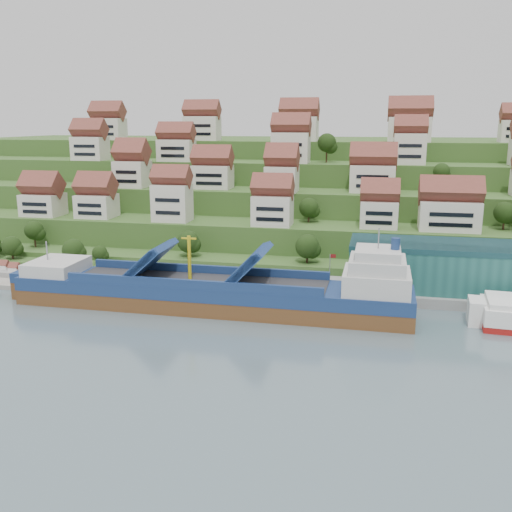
# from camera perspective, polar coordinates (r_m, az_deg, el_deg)

# --- Properties ---
(ground) EXTENTS (300.00, 300.00, 0.00)m
(ground) POSITION_cam_1_polar(r_m,az_deg,el_deg) (117.86, -1.93, -5.30)
(ground) COLOR slate
(ground) RESTS_ON ground
(quay) EXTENTS (180.00, 14.00, 2.20)m
(quay) POSITION_cam_1_polar(r_m,az_deg,el_deg) (128.77, 8.39, -3.30)
(quay) COLOR gray
(quay) RESTS_ON ground
(pebble_beach) EXTENTS (45.00, 20.00, 1.00)m
(pebble_beach) POSITION_cam_1_polar(r_m,az_deg,el_deg) (152.13, -22.47, -1.84)
(pebble_beach) COLOR gray
(pebble_beach) RESTS_ON ground
(hillside) EXTENTS (260.00, 128.00, 31.00)m
(hillside) POSITION_cam_1_polar(r_m,az_deg,el_deg) (215.28, 4.80, 6.08)
(hillside) COLOR #2D4C1E
(hillside) RESTS_ON ground
(hillside_village) EXTENTS (152.83, 62.63, 28.30)m
(hillside_village) POSITION_cam_1_polar(r_m,az_deg,el_deg) (171.95, 4.31, 8.93)
(hillside_village) COLOR silver
(hillside_village) RESTS_ON ground
(hillside_trees) EXTENTS (138.59, 62.63, 30.87)m
(hillside_trees) POSITION_cam_1_polar(r_m,az_deg,el_deg) (158.36, -0.52, 5.73)
(hillside_trees) COLOR #203A13
(hillside_trees) RESTS_ON ground
(warehouse) EXTENTS (60.00, 15.00, 10.00)m
(warehouse) POSITION_cam_1_polar(r_m,az_deg,el_deg) (131.22, 22.62, -1.13)
(warehouse) COLOR #225E59
(warehouse) RESTS_ON quay
(flagpole) EXTENTS (1.28, 0.16, 8.00)m
(flagpole) POSITION_cam_1_polar(r_m,az_deg,el_deg) (122.55, 7.44, -1.32)
(flagpole) COLOR gray
(flagpole) RESTS_ON quay
(beach_huts) EXTENTS (14.40, 3.70, 2.20)m
(beach_huts) POSITION_cam_1_polar(r_m,az_deg,el_deg) (151.90, -23.41, -1.32)
(beach_huts) COLOR white
(beach_huts) RESTS_ON pebble_beach
(cargo_ship) EXTENTS (81.27, 12.92, 18.06)m
(cargo_ship) POSITION_cam_1_polar(r_m,az_deg,el_deg) (116.74, -3.59, -3.75)
(cargo_ship) COLOR brown
(cargo_ship) RESTS_ON ground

